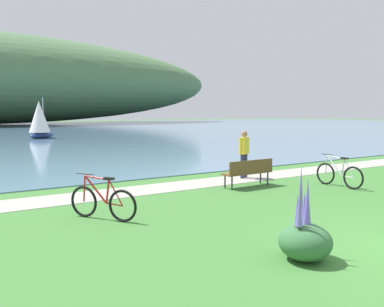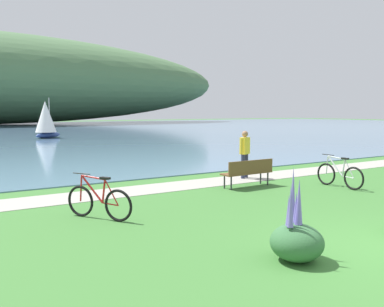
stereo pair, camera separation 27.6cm
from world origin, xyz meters
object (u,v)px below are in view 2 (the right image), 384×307
object	(u,v)px
bicycle_leaning_near_bench	(339,175)
bicycle_beside_path	(99,202)
park_bench_near_camera	(248,171)
sailboat_nearest_to_shore	(46,119)
person_at_shoreline	(245,151)

from	to	relation	value
bicycle_leaning_near_bench	bicycle_beside_path	distance (m)	7.79
park_bench_near_camera	sailboat_nearest_to_shore	bearing A→B (deg)	90.26
park_bench_near_camera	bicycle_beside_path	xyz separation A→B (m)	(-5.35, -1.25, -0.12)
park_bench_near_camera	bicycle_beside_path	size ratio (longest dim) A/B	1.19
park_bench_near_camera	bicycle_leaning_near_bench	bearing A→B (deg)	-32.59
bicycle_leaning_near_bench	person_at_shoreline	size ratio (longest dim) A/B	1.04
park_bench_near_camera	bicycle_beside_path	distance (m)	5.49
bicycle_leaning_near_bench	sailboat_nearest_to_shore	distance (m)	28.98
bicycle_leaning_near_bench	bicycle_beside_path	size ratio (longest dim) A/B	1.16
park_bench_near_camera	person_at_shoreline	bearing A→B (deg)	54.68
sailboat_nearest_to_shore	person_at_shoreline	bearing A→B (deg)	-87.50
bicycle_leaning_near_bench	park_bench_near_camera	bearing A→B (deg)	147.41
bicycle_beside_path	person_at_shoreline	size ratio (longest dim) A/B	0.89
person_at_shoreline	bicycle_leaning_near_bench	bearing A→B (deg)	-64.35
sailboat_nearest_to_shore	park_bench_near_camera	bearing A→B (deg)	-89.74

